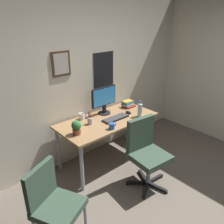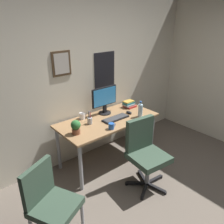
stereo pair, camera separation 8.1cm
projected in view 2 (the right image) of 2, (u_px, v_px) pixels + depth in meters
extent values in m
cube|color=beige|center=(84.00, 78.00, 3.45)|extent=(4.40, 0.08, 2.60)
cube|color=#4C3823|center=(61.00, 64.00, 3.09)|extent=(0.28, 0.02, 0.34)
cube|color=beige|center=(62.00, 64.00, 3.08)|extent=(0.22, 0.00, 0.28)
cube|color=black|center=(105.00, 70.00, 3.61)|extent=(0.40, 0.01, 0.56)
cube|color=#936D47|center=(108.00, 120.00, 3.43)|extent=(1.53, 0.73, 0.03)
cylinder|color=#9EA0A5|center=(81.00, 168.00, 2.94)|extent=(0.05, 0.05, 0.70)
cylinder|color=#9EA0A5|center=(152.00, 134.00, 3.78)|extent=(0.05, 0.05, 0.70)
cylinder|color=#9EA0A5|center=(58.00, 148.00, 3.37)|extent=(0.05, 0.05, 0.70)
cylinder|color=#9EA0A5|center=(127.00, 122.00, 4.20)|extent=(0.05, 0.05, 0.70)
cube|color=#334738|center=(149.00, 157.00, 2.97)|extent=(0.51, 0.51, 0.08)
cube|color=#334738|center=(140.00, 134.00, 3.02)|extent=(0.43, 0.12, 0.45)
cylinder|color=#9EA0A5|center=(147.00, 173.00, 3.07)|extent=(0.07, 0.07, 0.42)
cube|color=black|center=(154.00, 179.00, 3.21)|extent=(0.28, 0.07, 0.03)
cylinder|color=black|center=(161.00, 177.00, 3.29)|extent=(0.04, 0.04, 0.04)
cube|color=black|center=(143.00, 177.00, 3.26)|extent=(0.15, 0.27, 0.03)
cylinder|color=black|center=(139.00, 172.00, 3.39)|extent=(0.04, 0.04, 0.04)
cube|color=black|center=(137.00, 183.00, 3.14)|extent=(0.23, 0.22, 0.03)
cylinder|color=black|center=(126.00, 183.00, 3.15)|extent=(0.04, 0.04, 0.04)
cube|color=black|center=(144.00, 190.00, 3.02)|extent=(0.26, 0.17, 0.03)
cylinder|color=black|center=(142.00, 198.00, 2.90)|extent=(0.04, 0.04, 0.04)
cube|color=black|center=(156.00, 188.00, 3.06)|extent=(0.10, 0.28, 0.03)
cylinder|color=black|center=(165.00, 193.00, 2.98)|extent=(0.04, 0.04, 0.04)
cube|color=#334738|center=(56.00, 207.00, 2.23)|extent=(0.56, 0.56, 0.07)
cube|color=#334738|center=(38.00, 183.00, 2.21)|extent=(0.38, 0.22, 0.40)
cylinder|color=#9EA0A5|center=(82.00, 217.00, 2.40)|extent=(0.05, 0.05, 0.41)
cylinder|color=#9EA0A5|center=(55.00, 206.00, 2.54)|extent=(0.05, 0.05, 0.41)
cylinder|color=black|center=(105.00, 113.00, 3.63)|extent=(0.20, 0.20, 0.01)
cube|color=black|center=(105.00, 109.00, 3.60)|extent=(0.05, 0.04, 0.12)
cube|color=black|center=(104.00, 96.00, 3.52)|extent=(0.46, 0.02, 0.30)
cube|color=#338CD8|center=(105.00, 97.00, 3.51)|extent=(0.43, 0.00, 0.27)
cube|color=black|center=(116.00, 118.00, 3.42)|extent=(0.43, 0.15, 0.02)
cube|color=#38383A|center=(116.00, 118.00, 3.42)|extent=(0.41, 0.13, 0.00)
ellipsoid|color=black|center=(129.00, 112.00, 3.61)|extent=(0.06, 0.11, 0.04)
cylinder|color=silver|center=(140.00, 111.00, 3.47)|extent=(0.07, 0.07, 0.20)
cylinder|color=silver|center=(141.00, 103.00, 3.42)|extent=(0.03, 0.03, 0.04)
cylinder|color=#2659B2|center=(141.00, 102.00, 3.41)|extent=(0.03, 0.03, 0.01)
cylinder|color=#2659B2|center=(111.00, 126.00, 3.11)|extent=(0.08, 0.08, 0.09)
torus|color=#2659B2|center=(114.00, 125.00, 3.14)|extent=(0.05, 0.01, 0.05)
cylinder|color=white|center=(82.00, 116.00, 3.42)|extent=(0.09, 0.09, 0.09)
torus|color=white|center=(85.00, 115.00, 3.45)|extent=(0.05, 0.01, 0.05)
cylinder|color=brown|center=(76.00, 131.00, 2.99)|extent=(0.11, 0.11, 0.07)
sphere|color=#2D6B33|center=(76.00, 125.00, 2.95)|extent=(0.13, 0.13, 0.13)
ellipsoid|color=#287A38|center=(73.00, 124.00, 2.95)|extent=(0.07, 0.08, 0.02)
ellipsoid|color=#287A38|center=(77.00, 124.00, 2.99)|extent=(0.07, 0.08, 0.02)
ellipsoid|color=#287A38|center=(75.00, 125.00, 2.91)|extent=(0.08, 0.07, 0.02)
cylinder|color=#9EA0A5|center=(90.00, 121.00, 3.26)|extent=(0.07, 0.07, 0.09)
cylinder|color=#263FBF|center=(90.00, 116.00, 3.24)|extent=(0.01, 0.01, 0.13)
cylinder|color=red|center=(90.00, 116.00, 3.23)|extent=(0.01, 0.01, 0.13)
cylinder|color=black|center=(89.00, 116.00, 3.23)|extent=(0.01, 0.01, 0.13)
cylinder|color=#9EA0A5|center=(90.00, 115.00, 3.23)|extent=(0.01, 0.03, 0.14)
cylinder|color=#9EA0A5|center=(89.00, 116.00, 3.22)|extent=(0.01, 0.02, 0.14)
cube|color=#B22D28|center=(130.00, 106.00, 3.87)|extent=(0.18, 0.17, 0.03)
cube|color=gray|center=(129.00, 105.00, 3.85)|extent=(0.18, 0.15, 0.03)
cube|color=#26727A|center=(129.00, 103.00, 3.85)|extent=(0.19, 0.12, 0.03)
cube|color=gold|center=(128.00, 101.00, 3.84)|extent=(0.17, 0.12, 0.02)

